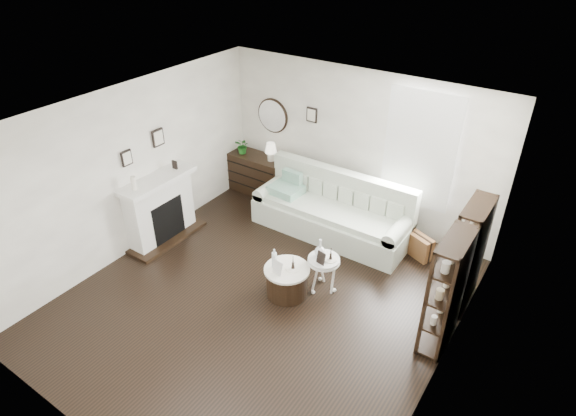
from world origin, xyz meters
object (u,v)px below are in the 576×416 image
Objects in this scene: dresser at (257,174)px; sofa at (333,214)px; drum_table at (287,281)px; pedestal_table at (324,261)px.

sofa is at bearing -11.39° from dresser.
drum_table is (2.18, -2.17, -0.16)m from dresser.
sofa is at bearing 98.19° from drum_table.
sofa reaches higher than pedestal_table.
sofa is 2.32× the size of dresser.
sofa reaches higher than drum_table.
dresser is at bearing 144.85° from pedestal_table.
drum_table is at bearing -44.99° from dresser.
pedestal_table is (0.64, -1.42, 0.17)m from sofa.
dresser is 1.78× the size of drum_table.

